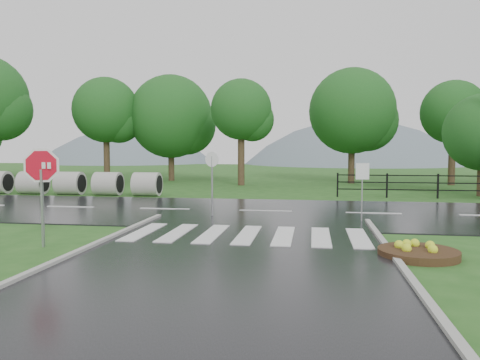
# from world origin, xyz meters

# --- Properties ---
(ground) EXTENTS (120.00, 120.00, 0.00)m
(ground) POSITION_xyz_m (0.00, 0.00, 0.00)
(ground) COLOR #25561C
(ground) RESTS_ON ground
(main_road) EXTENTS (90.00, 8.00, 0.04)m
(main_road) POSITION_xyz_m (0.00, 10.00, 0.00)
(main_road) COLOR black
(main_road) RESTS_ON ground
(crosswalk) EXTENTS (6.50, 2.80, 0.02)m
(crosswalk) POSITION_xyz_m (0.00, 5.00, 0.06)
(crosswalk) COLOR silver
(crosswalk) RESTS_ON ground
(fence_west) EXTENTS (9.58, 0.08, 1.20)m
(fence_west) POSITION_xyz_m (7.75, 16.00, 0.72)
(fence_west) COLOR black
(fence_west) RESTS_ON ground
(hills) EXTENTS (102.00, 48.00, 48.00)m
(hills) POSITION_xyz_m (3.49, 65.00, -15.54)
(hills) COLOR slate
(hills) RESTS_ON ground
(treeline) EXTENTS (83.20, 5.20, 10.00)m
(treeline) POSITION_xyz_m (1.00, 24.00, 0.00)
(treeline) COLOR #184F1B
(treeline) RESTS_ON ground
(culvert_pipes) EXTENTS (13.90, 1.20, 1.20)m
(culvert_pipes) POSITION_xyz_m (-12.85, 15.00, 0.60)
(culvert_pipes) COLOR #9E9B93
(culvert_pipes) RESTS_ON ground
(stop_sign) EXTENTS (1.10, 0.39, 2.60)m
(stop_sign) POSITION_xyz_m (-4.81, 2.89, 1.82)
(stop_sign) COLOR #939399
(stop_sign) RESTS_ON ground
(flower_bed) EXTENTS (1.77, 1.77, 0.35)m
(flower_bed) POSITION_xyz_m (4.13, 3.19, 0.13)
(flower_bed) COLOR #332111
(flower_bed) RESTS_ON ground
(reg_sign_small) EXTENTS (0.43, 0.07, 1.96)m
(reg_sign_small) POSITION_xyz_m (3.37, 7.97, 1.40)
(reg_sign_small) COLOR #939399
(reg_sign_small) RESTS_ON ground
(reg_sign_round) EXTENTS (0.52, 0.19, 2.32)m
(reg_sign_round) POSITION_xyz_m (-1.75, 8.46, 1.46)
(reg_sign_round) COLOR #939399
(reg_sign_round) RESTS_ON ground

